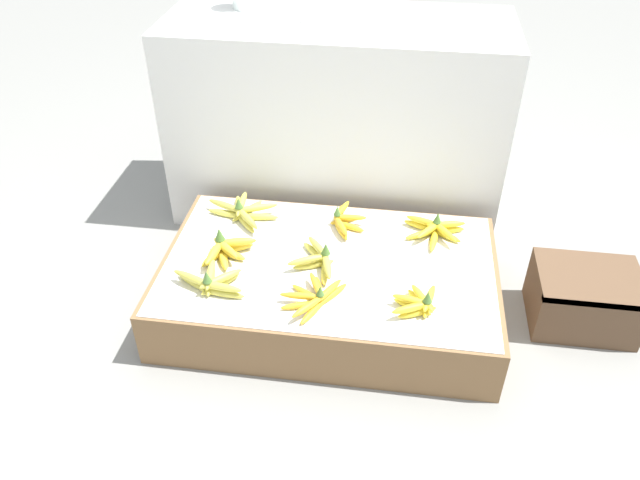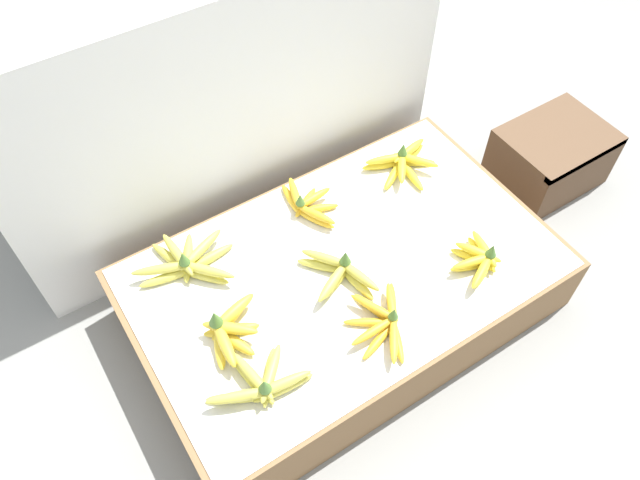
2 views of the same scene
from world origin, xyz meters
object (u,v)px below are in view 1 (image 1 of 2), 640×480
(banana_bunch_front_left, at_px, (211,282))
(foam_tray_white, at_px, (338,16))
(banana_bunch_middle_midleft, at_px, (319,259))
(banana_bunch_front_midleft, at_px, (315,297))
(banana_bunch_back_midleft, at_px, (344,220))
(banana_bunch_middle_left, at_px, (225,250))
(banana_bunch_back_left, at_px, (243,211))
(banana_bunch_front_midright, at_px, (419,303))
(banana_bunch_back_midright, at_px, (435,229))
(wooden_crate, at_px, (584,298))

(banana_bunch_front_left, xyz_separation_m, foam_tray_white, (0.30, 0.90, 0.60))
(banana_bunch_middle_midleft, height_order, foam_tray_white, foam_tray_white)
(banana_bunch_front_midleft, height_order, banana_bunch_back_midleft, banana_bunch_back_midleft)
(banana_bunch_front_left, distance_m, banana_bunch_middle_left, 0.17)
(banana_bunch_front_left, height_order, banana_bunch_middle_left, banana_bunch_middle_left)
(banana_bunch_back_left, bearing_deg, banana_bunch_front_midright, -31.93)
(banana_bunch_middle_midleft, bearing_deg, banana_bunch_back_midright, 31.00)
(banana_bunch_front_left, relative_size, banana_bunch_front_midright, 1.62)
(banana_bunch_middle_left, xyz_separation_m, banana_bunch_back_left, (0.00, 0.25, -0.00))
(banana_bunch_middle_midleft, height_order, banana_bunch_back_midright, banana_bunch_middle_midleft)
(banana_bunch_middle_left, bearing_deg, banana_bunch_front_midright, -14.48)
(banana_bunch_front_midleft, distance_m, banana_bunch_front_midright, 0.33)
(banana_bunch_back_midright, bearing_deg, banana_bunch_middle_left, -162.29)
(banana_bunch_front_midright, relative_size, banana_bunch_middle_left, 0.86)
(wooden_crate, xyz_separation_m, foam_tray_white, (-0.96, 0.66, 0.73))
(banana_bunch_front_midleft, xyz_separation_m, banana_bunch_back_midleft, (0.04, 0.44, 0.00))
(banana_bunch_middle_midleft, distance_m, banana_bunch_back_left, 0.41)
(wooden_crate, height_order, foam_tray_white, foam_tray_white)
(banana_bunch_front_midright, distance_m, foam_tray_white, 1.15)
(banana_bunch_front_midleft, distance_m, banana_bunch_middle_midleft, 0.18)
(banana_bunch_back_midright, bearing_deg, wooden_crate, -16.42)
(banana_bunch_back_left, bearing_deg, banana_bunch_back_midright, -1.03)
(wooden_crate, relative_size, banana_bunch_front_midleft, 1.49)
(wooden_crate, height_order, banana_bunch_front_midright, banana_bunch_front_midright)
(banana_bunch_back_left, bearing_deg, banana_bunch_front_midleft, -51.67)
(wooden_crate, height_order, banana_bunch_back_midright, banana_bunch_back_midright)
(banana_bunch_front_left, bearing_deg, banana_bunch_middle_midleft, 26.34)
(banana_bunch_front_midright, bearing_deg, banana_bunch_middle_left, 165.52)
(banana_bunch_back_midright, bearing_deg, banana_bunch_front_midright, -96.91)
(banana_bunch_front_midright, relative_size, banana_bunch_back_left, 0.56)
(banana_bunch_front_midright, relative_size, banana_bunch_back_midleft, 0.69)
(banana_bunch_back_midleft, distance_m, foam_tray_white, 0.78)
(banana_bunch_front_midright, xyz_separation_m, foam_tray_white, (-0.38, 0.91, 0.60))
(banana_bunch_back_left, xyz_separation_m, banana_bunch_back_midleft, (0.39, 0.00, -0.00))
(banana_bunch_back_midleft, bearing_deg, banana_bunch_front_left, -133.05)
(banana_bunch_middle_left, distance_m, banana_bunch_back_midleft, 0.46)
(banana_bunch_front_midright, bearing_deg, banana_bunch_middle_midleft, 153.89)
(banana_bunch_front_midright, xyz_separation_m, banana_bunch_back_left, (-0.68, 0.42, -0.00))
(banana_bunch_back_midright, distance_m, foam_tray_white, 0.89)
(banana_bunch_front_left, distance_m, banana_bunch_back_left, 0.42)
(banana_bunch_front_midright, bearing_deg, banana_bunch_back_midleft, 124.31)
(banana_bunch_front_midleft, distance_m, foam_tray_white, 1.10)
(banana_bunch_front_left, distance_m, banana_bunch_front_midright, 0.68)
(banana_bunch_back_left, relative_size, foam_tray_white, 1.13)
(wooden_crate, distance_m, banana_bunch_front_midleft, 0.96)
(wooden_crate, distance_m, foam_tray_white, 1.37)
(banana_bunch_middle_left, bearing_deg, foam_tray_white, 67.70)
(wooden_crate, distance_m, banana_bunch_back_midright, 0.57)
(banana_bunch_front_midleft, relative_size, banana_bunch_middle_midleft, 1.03)
(banana_bunch_front_left, distance_m, banana_bunch_front_midleft, 0.35)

